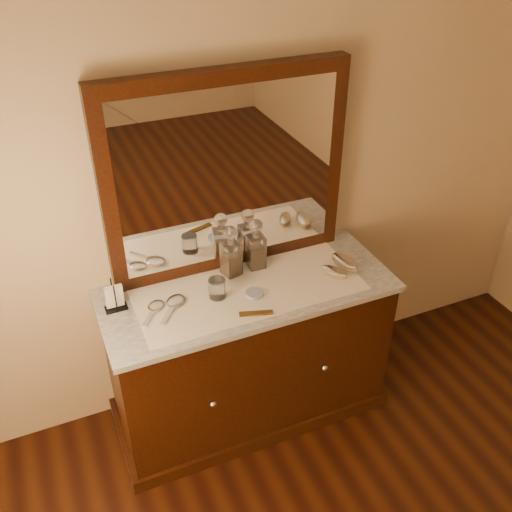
% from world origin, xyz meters
% --- Properties ---
extents(dresser_cabinet, '(1.40, 0.55, 0.82)m').
position_xyz_m(dresser_cabinet, '(0.00, 1.96, 0.41)').
color(dresser_cabinet, black).
rests_on(dresser_cabinet, floor).
extents(dresser_plinth, '(1.46, 0.59, 0.08)m').
position_xyz_m(dresser_plinth, '(0.00, 1.96, 0.04)').
color(dresser_plinth, black).
rests_on(dresser_plinth, floor).
extents(knob_left, '(0.04, 0.04, 0.04)m').
position_xyz_m(knob_left, '(-0.30, 1.67, 0.45)').
color(knob_left, silver).
rests_on(knob_left, dresser_cabinet).
extents(knob_right, '(0.04, 0.04, 0.04)m').
position_xyz_m(knob_right, '(0.30, 1.67, 0.45)').
color(knob_right, silver).
rests_on(knob_right, dresser_cabinet).
extents(marble_top, '(1.44, 0.59, 0.03)m').
position_xyz_m(marble_top, '(0.00, 1.96, 0.83)').
color(marble_top, silver).
rests_on(marble_top, dresser_cabinet).
extents(mirror_frame, '(1.20, 0.08, 1.00)m').
position_xyz_m(mirror_frame, '(0.00, 2.20, 1.35)').
color(mirror_frame, black).
rests_on(mirror_frame, marble_top).
extents(mirror_glass, '(1.06, 0.01, 0.86)m').
position_xyz_m(mirror_glass, '(0.00, 2.17, 1.35)').
color(mirror_glass, white).
rests_on(mirror_glass, marble_top).
extents(lace_runner, '(1.10, 0.45, 0.00)m').
position_xyz_m(lace_runner, '(0.00, 1.94, 0.85)').
color(lace_runner, white).
rests_on(lace_runner, marble_top).
extents(pin_dish, '(0.11, 0.11, 0.02)m').
position_xyz_m(pin_dish, '(0.01, 1.89, 0.86)').
color(pin_dish, white).
rests_on(pin_dish, lace_runner).
extents(comb, '(0.16, 0.07, 0.01)m').
position_xyz_m(comb, '(-0.04, 1.75, 0.86)').
color(comb, brown).
rests_on(comb, lace_runner).
extents(napkin_rack, '(0.10, 0.07, 0.15)m').
position_xyz_m(napkin_rack, '(-0.62, 2.05, 0.91)').
color(napkin_rack, black).
rests_on(napkin_rack, marble_top).
extents(decanter_left, '(0.10, 0.10, 0.28)m').
position_xyz_m(decanter_left, '(-0.03, 2.09, 0.96)').
color(decanter_left, brown).
rests_on(decanter_left, lace_runner).
extents(decanter_right, '(0.09, 0.09, 0.28)m').
position_xyz_m(decanter_right, '(0.11, 2.11, 0.96)').
color(decanter_right, brown).
rests_on(decanter_right, lace_runner).
extents(brush_near, '(0.13, 0.16, 0.04)m').
position_xyz_m(brush_near, '(0.44, 1.88, 0.87)').
color(brush_near, tan).
rests_on(brush_near, lace_runner).
extents(brush_far, '(0.11, 0.18, 0.05)m').
position_xyz_m(brush_far, '(0.53, 1.93, 0.88)').
color(brush_far, tan).
rests_on(brush_far, lace_runner).
extents(hand_mirror_outer, '(0.15, 0.18, 0.02)m').
position_xyz_m(hand_mirror_outer, '(-0.46, 1.97, 0.86)').
color(hand_mirror_outer, silver).
rests_on(hand_mirror_outer, lace_runner).
extents(hand_mirror_inner, '(0.18, 0.21, 0.02)m').
position_xyz_m(hand_mirror_inner, '(-0.37, 1.96, 0.86)').
color(hand_mirror_inner, silver).
rests_on(hand_mirror_inner, lace_runner).
extents(tumblers, '(0.08, 0.08, 0.10)m').
position_xyz_m(tumblers, '(-0.16, 1.95, 0.90)').
color(tumblers, white).
rests_on(tumblers, lace_runner).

